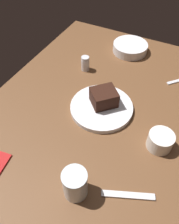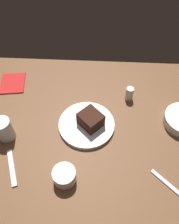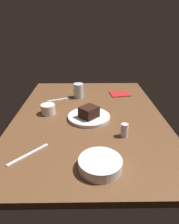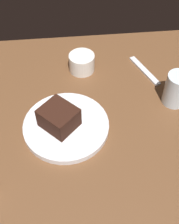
{
  "view_description": "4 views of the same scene",
  "coord_description": "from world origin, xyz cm",
  "px_view_note": "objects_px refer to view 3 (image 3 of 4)",
  "views": [
    {
      "loc": [
        49.21,
        22.05,
        66.83
      ],
      "look_at": [
        1.19,
        -2.22,
        5.82
      ],
      "focal_mm": 36.72,
      "sensor_mm": 36.0,
      "label": 1
    },
    {
      "loc": [
        -8.54,
        53.89,
        82.88
      ],
      "look_at": [
        -5.39,
        -4.03,
        7.39
      ],
      "focal_mm": 36.5,
      "sensor_mm": 36.0,
      "label": 2
    },
    {
      "loc": [
        -102.9,
        1.08,
        54.41
      ],
      "look_at": [
        -3.53,
        -0.35,
        6.49
      ],
      "focal_mm": 31.97,
      "sensor_mm": 36.0,
      "label": 3
    },
    {
      "loc": [
        -2.92,
        -47.93,
        66.13
      ],
      "look_at": [
        2.29,
        2.64,
        5.85
      ],
      "focal_mm": 46.07,
      "sensor_mm": 36.0,
      "label": 4
    }
  ],
  "objects_px": {
    "chocolate_cake_slice": "(90,112)",
    "dessert_spoon": "(58,100)",
    "dessert_plate": "(90,117)",
    "folded_napkin": "(120,94)",
    "butter_knife": "(29,154)",
    "salt_shaker": "(124,130)",
    "coffee_cup": "(48,109)",
    "water_glass": "(79,91)",
    "side_bowl": "(100,164)"
  },
  "relations": [
    {
      "from": "chocolate_cake_slice",
      "to": "dessert_spoon",
      "type": "xyz_separation_m",
      "value": [
        0.28,
        0.21,
        -0.04
      ]
    },
    {
      "from": "chocolate_cake_slice",
      "to": "dessert_spoon",
      "type": "bearing_deg",
      "value": 36.55
    },
    {
      "from": "dessert_spoon",
      "to": "dessert_plate",
      "type": "bearing_deg",
      "value": -74.18
    },
    {
      "from": "dessert_spoon",
      "to": "folded_napkin",
      "type": "distance_m",
      "value": 0.45
    },
    {
      "from": "dessert_plate",
      "to": "butter_knife",
      "type": "distance_m",
      "value": 0.41
    },
    {
      "from": "chocolate_cake_slice",
      "to": "salt_shaker",
      "type": "bearing_deg",
      "value": -136.43
    },
    {
      "from": "coffee_cup",
      "to": "dessert_spoon",
      "type": "distance_m",
      "value": 0.21
    },
    {
      "from": "folded_napkin",
      "to": "chocolate_cake_slice",
      "type": "bearing_deg",
      "value": 150.36
    },
    {
      "from": "dessert_plate",
      "to": "butter_knife",
      "type": "height_order",
      "value": "dessert_plate"
    },
    {
      "from": "dessert_plate",
      "to": "folded_napkin",
      "type": "distance_m",
      "value": 0.44
    },
    {
      "from": "water_glass",
      "to": "side_bowl",
      "type": "relative_size",
      "value": 0.61
    },
    {
      "from": "dessert_plate",
      "to": "butter_knife",
      "type": "bearing_deg",
      "value": 141.53
    },
    {
      "from": "dessert_plate",
      "to": "butter_knife",
      "type": "xyz_separation_m",
      "value": [
        -0.32,
        0.26,
        -0.01
      ]
    },
    {
      "from": "chocolate_cake_slice",
      "to": "water_glass",
      "type": "distance_m",
      "value": 0.34
    },
    {
      "from": "dessert_plate",
      "to": "dessert_spoon",
      "type": "distance_m",
      "value": 0.34
    },
    {
      "from": "dessert_plate",
      "to": "salt_shaker",
      "type": "xyz_separation_m",
      "value": [
        -0.18,
        -0.16,
        0.02
      ]
    },
    {
      "from": "coffee_cup",
      "to": "butter_knife",
      "type": "relative_size",
      "value": 0.43
    },
    {
      "from": "salt_shaker",
      "to": "side_bowl",
      "type": "bearing_deg",
      "value": 150.14
    },
    {
      "from": "folded_napkin",
      "to": "dessert_spoon",
      "type": "bearing_deg",
      "value": 104.43
    },
    {
      "from": "coffee_cup",
      "to": "butter_knife",
      "type": "distance_m",
      "value": 0.39
    },
    {
      "from": "water_glass",
      "to": "butter_knife",
      "type": "bearing_deg",
      "value": 164.03
    },
    {
      "from": "dessert_plate",
      "to": "dessert_spoon",
      "type": "relative_size",
      "value": 1.55
    },
    {
      "from": "side_bowl",
      "to": "coffee_cup",
      "type": "bearing_deg",
      "value": 30.17
    },
    {
      "from": "chocolate_cake_slice",
      "to": "coffee_cup",
      "type": "height_order",
      "value": "chocolate_cake_slice"
    },
    {
      "from": "dessert_plate",
      "to": "folded_napkin",
      "type": "height_order",
      "value": "dessert_plate"
    },
    {
      "from": "dessert_plate",
      "to": "water_glass",
      "type": "height_order",
      "value": "water_glass"
    },
    {
      "from": "dessert_plate",
      "to": "coffee_cup",
      "type": "xyz_separation_m",
      "value": [
        0.06,
        0.24,
        0.02
      ]
    },
    {
      "from": "water_glass",
      "to": "coffee_cup",
      "type": "xyz_separation_m",
      "value": [
        -0.26,
        0.17,
        -0.02
      ]
    },
    {
      "from": "butter_knife",
      "to": "water_glass",
      "type": "bearing_deg",
      "value": -152.79
    },
    {
      "from": "dessert_plate",
      "to": "chocolate_cake_slice",
      "type": "bearing_deg",
      "value": -176.89
    },
    {
      "from": "salt_shaker",
      "to": "side_bowl",
      "type": "xyz_separation_m",
      "value": [
        -0.22,
        0.13,
        -0.01
      ]
    },
    {
      "from": "dessert_spoon",
      "to": "folded_napkin",
      "type": "bearing_deg",
      "value": -7.89
    },
    {
      "from": "side_bowl",
      "to": "coffee_cup",
      "type": "relative_size",
      "value": 1.99
    },
    {
      "from": "water_glass",
      "to": "coffee_cup",
      "type": "relative_size",
      "value": 1.2
    },
    {
      "from": "side_bowl",
      "to": "dessert_spoon",
      "type": "height_order",
      "value": "side_bowl"
    },
    {
      "from": "chocolate_cake_slice",
      "to": "butter_knife",
      "type": "bearing_deg",
      "value": 139.9
    },
    {
      "from": "side_bowl",
      "to": "coffee_cup",
      "type": "xyz_separation_m",
      "value": [
        0.47,
        0.27,
        0.01
      ]
    },
    {
      "from": "side_bowl",
      "to": "dessert_plate",
      "type": "bearing_deg",
      "value": 4.7
    },
    {
      "from": "dessert_plate",
      "to": "water_glass",
      "type": "relative_size",
      "value": 2.36
    },
    {
      "from": "folded_napkin",
      "to": "butter_knife",
      "type": "bearing_deg",
      "value": 145.47
    },
    {
      "from": "dessert_plate",
      "to": "side_bowl",
      "type": "xyz_separation_m",
      "value": [
        -0.41,
        -0.03,
        0.01
      ]
    },
    {
      "from": "water_glass",
      "to": "side_bowl",
      "type": "xyz_separation_m",
      "value": [
        -0.73,
        -0.11,
        -0.03
      ]
    },
    {
      "from": "dessert_spoon",
      "to": "butter_knife",
      "type": "relative_size",
      "value": 0.79
    },
    {
      "from": "chocolate_cake_slice",
      "to": "water_glass",
      "type": "xyz_separation_m",
      "value": [
        0.34,
        0.07,
        0.0
      ]
    },
    {
      "from": "coffee_cup",
      "to": "dessert_plate",
      "type": "bearing_deg",
      "value": -104.82
    },
    {
      "from": "coffee_cup",
      "to": "dessert_spoon",
      "type": "bearing_deg",
      "value": -8.73
    },
    {
      "from": "salt_shaker",
      "to": "dessert_spoon",
      "type": "bearing_deg",
      "value": 39.33
    },
    {
      "from": "chocolate_cake_slice",
      "to": "side_bowl",
      "type": "bearing_deg",
      "value": -175.23
    },
    {
      "from": "salt_shaker",
      "to": "side_bowl",
      "type": "height_order",
      "value": "salt_shaker"
    },
    {
      "from": "butter_knife",
      "to": "folded_napkin",
      "type": "relative_size",
      "value": 1.4
    }
  ]
}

